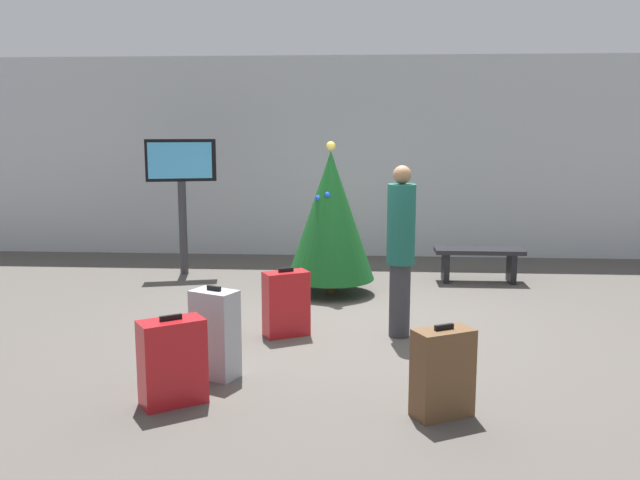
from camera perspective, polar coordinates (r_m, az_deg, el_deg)
The scene contains 10 objects.
ground_plane at distance 7.52m, azimuth 3.00°, elevation -7.39°, with size 16.00×16.00×0.00m, color #514C47.
back_wall at distance 11.57m, azimuth 3.40°, elevation 6.91°, with size 16.00×0.20×3.33m, color #B7BCC1.
holiday_tree at distance 8.85m, azimuth 0.90°, elevation 2.06°, with size 1.15×1.15×2.00m.
flight_info_kiosk at distance 10.25m, azimuth -11.52°, elevation 5.08°, with size 1.01×0.33×2.00m.
waiting_bench at distance 9.90m, azimuth 13.12°, elevation -1.44°, with size 1.23×0.44×0.48m.
traveller_0 at distance 7.08m, azimuth 6.76°, elevation -0.53°, with size 0.41×0.41×1.79m.
suitcase_0 at distance 5.33m, azimuth 10.22°, elevation -10.87°, with size 0.51×0.42×0.72m.
suitcase_1 at distance 5.59m, azimuth -12.23°, elevation -9.93°, with size 0.56×0.50×0.73m.
suitcase_2 at distance 7.19m, azimuth -2.85°, elevation -5.34°, with size 0.52×0.42×0.73m.
suitcase_3 at distance 6.08m, azimuth -8.76°, elevation -7.76°, with size 0.46×0.39×0.82m.
Camera 1 is at (0.09, -7.20, 2.18)m, focal length 38.28 mm.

